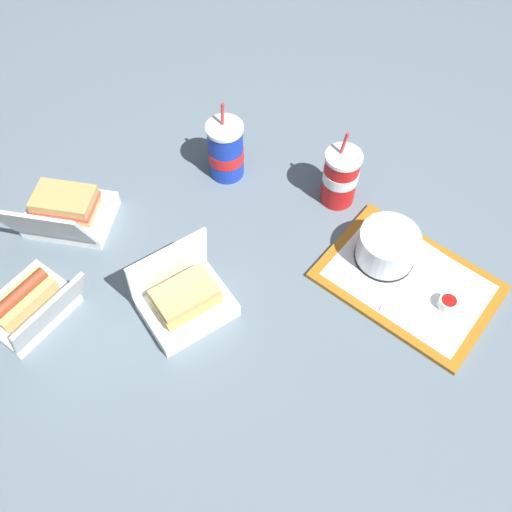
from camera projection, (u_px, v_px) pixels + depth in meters
ground_plane at (260, 279)px, 1.27m from camera, size 3.20×3.20×0.00m
food_tray at (408, 282)px, 1.26m from camera, size 0.42×0.34×0.01m
cake_container at (387, 247)px, 1.26m from camera, size 0.14×0.14×0.08m
ketchup_cup at (448, 303)px, 1.21m from camera, size 0.04×0.04×0.02m
napkin_stack at (426, 265)px, 1.28m from camera, size 0.13×0.13×0.00m
plastic_fork at (405, 319)px, 1.20m from camera, size 0.11×0.02×0.00m
clamshell_sandwich_center at (66, 212)px, 1.32m from camera, size 0.24×0.25×0.18m
clamshell_sandwich_right at (185, 300)px, 1.19m from camera, size 0.22×0.23×0.18m
clamshell_hotdog_back at (30, 306)px, 1.19m from camera, size 0.23×0.21×0.17m
soda_cup_center at (226, 151)px, 1.39m from camera, size 0.09×0.09×0.22m
soda_cup_corner at (340, 177)px, 1.34m from camera, size 0.09×0.09×0.21m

